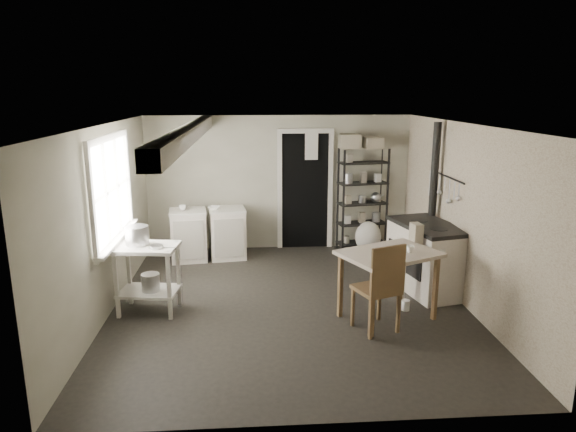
{
  "coord_description": "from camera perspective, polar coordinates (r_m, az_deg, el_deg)",
  "views": [
    {
      "loc": [
        -0.46,
        -6.2,
        2.69
      ],
      "look_at": [
        0.0,
        0.3,
        1.1
      ],
      "focal_mm": 32.0,
      "sensor_mm": 36.0,
      "label": 1
    }
  ],
  "objects": [
    {
      "name": "shelf_jar",
      "position": [
        8.79,
        6.7,
        4.93
      ],
      "size": [
        0.09,
        0.09,
        0.18
      ],
      "primitive_type": "imported",
      "rotation": [
        0.0,
        0.0,
        -0.07
      ],
      "color": "white",
      "rests_on": "shelf_rack"
    },
    {
      "name": "stockpot",
      "position": [
        6.54,
        -16.42,
        -2.38
      ],
      "size": [
        0.31,
        0.31,
        0.3
      ],
      "primitive_type": "cylinder",
      "rotation": [
        0.0,
        0.0,
        0.12
      ],
      "color": "#BCBCBE",
      "rests_on": "prep_table"
    },
    {
      "name": "shelf_rack",
      "position": [
        8.89,
        8.28,
        2.27
      ],
      "size": [
        0.88,
        0.46,
        1.76
      ],
      "primitive_type": null,
      "rotation": [
        0.0,
        0.0,
        0.17
      ],
      "color": "black",
      "rests_on": "ground"
    },
    {
      "name": "counter_cup",
      "position": [
        8.37,
        -11.66,
        1.53
      ],
      "size": [
        0.12,
        0.12,
        0.09
      ],
      "primitive_type": "imported",
      "rotation": [
        0.0,
        0.0,
        0.03
      ],
      "color": "white",
      "rests_on": "base_cabinets"
    },
    {
      "name": "base_cabinets",
      "position": [
        8.49,
        -8.86,
        -1.69
      ],
      "size": [
        1.32,
        0.7,
        0.83
      ],
      "primitive_type": null,
      "rotation": [
        0.0,
        0.0,
        0.13
      ],
      "color": "silver",
      "rests_on": "ground"
    },
    {
      "name": "table_cup",
      "position": [
        6.23,
        13.36,
        -4.3
      ],
      "size": [
        0.11,
        0.11,
        0.08
      ],
      "primitive_type": "imported",
      "rotation": [
        0.0,
        0.0,
        0.23
      ],
      "color": "white",
      "rests_on": "work_table"
    },
    {
      "name": "storage_box_a",
      "position": [
        8.73,
        6.89,
        9.15
      ],
      "size": [
        0.36,
        0.32,
        0.24
      ],
      "primitive_type": "cube",
      "rotation": [
        0.0,
        0.0,
        -0.06
      ],
      "color": "beige",
      "rests_on": "shelf_rack"
    },
    {
      "name": "flour_sack",
      "position": [
        8.9,
        8.89,
        -2.45
      ],
      "size": [
        0.46,
        0.39,
        0.53
      ],
      "primitive_type": "ellipsoid",
      "rotation": [
        0.0,
        0.0,
        -0.03
      ],
      "color": "silver",
      "rests_on": "ground"
    },
    {
      "name": "side_ledge",
      "position": [
        6.87,
        14.76,
        -5.97
      ],
      "size": [
        0.56,
        0.41,
        0.78
      ],
      "primitive_type": null,
      "rotation": [
        0.0,
        0.0,
        -0.31
      ],
      "color": "silver",
      "rests_on": "ground"
    },
    {
      "name": "stovepipe",
      "position": [
        7.59,
        15.99,
        4.84
      ],
      "size": [
        0.12,
        0.12,
        1.3
      ],
      "primitive_type": null,
      "rotation": [
        0.0,
        0.0,
        0.28
      ],
      "color": "black",
      "rests_on": "stove"
    },
    {
      "name": "wall_right",
      "position": [
        6.94,
        19.05,
        0.13
      ],
      "size": [
        0.02,
        5.0,
        2.3
      ],
      "primitive_type": "cube",
      "color": "#B4AF99",
      "rests_on": "ground"
    },
    {
      "name": "utensil_rail",
      "position": [
        7.39,
        17.07,
        4.23
      ],
      "size": [
        0.06,
        1.2,
        0.44
      ],
      "primitive_type": null,
      "color": "#BCBCBE",
      "rests_on": "wall_right"
    },
    {
      "name": "wall_front",
      "position": [
        4.04,
        2.85,
        -8.74
      ],
      "size": [
        4.5,
        0.02,
        2.3
      ],
      "primitive_type": "cube",
      "color": "#B4AF99",
      "rests_on": "ground"
    },
    {
      "name": "floor",
      "position": [
        6.78,
        0.18,
        -9.68
      ],
      "size": [
        5.0,
        5.0,
        0.0
      ],
      "primitive_type": "plane",
      "color": "black",
      "rests_on": "ground"
    },
    {
      "name": "storage_box_b",
      "position": [
        8.77,
        9.51,
        8.94
      ],
      "size": [
        0.31,
        0.29,
        0.19
      ],
      "primitive_type": "cube",
      "rotation": [
        0.0,
        0.0,
        0.07
      ],
      "color": "beige",
      "rests_on": "shelf_rack"
    },
    {
      "name": "floor_crock",
      "position": [
        6.72,
        12.93,
        -9.56
      ],
      "size": [
        0.11,
        0.11,
        0.13
      ],
      "primitive_type": "cylinder",
      "rotation": [
        0.0,
        0.0,
        -0.0
      ],
      "color": "white",
      "rests_on": "ground"
    },
    {
      "name": "bucket",
      "position": [
        6.6,
        -15.01,
        -7.23
      ],
      "size": [
        0.23,
        0.23,
        0.24
      ],
      "primitive_type": "cylinder",
      "rotation": [
        0.0,
        0.0,
        -0.02
      ],
      "color": "#BCBCBE",
      "rests_on": "prep_table"
    },
    {
      "name": "ceiling",
      "position": [
        6.23,
        0.2,
        10.12
      ],
      "size": [
        5.0,
        5.0,
        0.0
      ],
      "primitive_type": "plane",
      "rotation": [
        3.14,
        0.0,
        0.0
      ],
      "color": "silver",
      "rests_on": "wall_back"
    },
    {
      "name": "window",
      "position": [
        6.74,
        -19.13,
        2.79
      ],
      "size": [
        0.12,
        1.76,
        1.28
      ],
      "primitive_type": null,
      "color": "silver",
      "rests_on": "wall_left"
    },
    {
      "name": "mixing_bowl",
      "position": [
        8.35,
        -8.25,
        1.54
      ],
      "size": [
        0.31,
        0.31,
        0.06
      ],
      "primitive_type": "imported",
      "rotation": [
        0.0,
        0.0,
        -0.27
      ],
      "color": "white",
      "rests_on": "base_cabinets"
    },
    {
      "name": "work_table",
      "position": [
        6.35,
        11.0,
        -7.9
      ],
      "size": [
        1.33,
        1.16,
        0.84
      ],
      "primitive_type": null,
      "rotation": [
        0.0,
        0.0,
        0.43
      ],
      "color": "beige",
      "rests_on": "ground"
    },
    {
      "name": "doorway",
      "position": [
        8.88,
        1.91,
        2.73
      ],
      "size": [
        0.96,
        0.1,
        2.08
      ],
      "primitive_type": null,
      "color": "silver",
      "rests_on": "ground"
    },
    {
      "name": "wall_left",
      "position": [
        6.64,
        -19.58,
        -0.52
      ],
      "size": [
        0.02,
        5.0,
        2.3
      ],
      "primitive_type": "cube",
      "color": "#B4AF99",
      "rests_on": "ground"
    },
    {
      "name": "saucepan",
      "position": [
        6.37,
        -14.39,
        -3.53
      ],
      "size": [
        0.18,
        0.18,
        0.09
      ],
      "primitive_type": "cylinder",
      "rotation": [
        0.0,
        0.0,
        0.08
      ],
      "color": "#BCBCBE",
      "rests_on": "prep_table"
    },
    {
      "name": "wallpaper_panel",
      "position": [
        6.94,
        18.97,
        0.13
      ],
      "size": [
        0.01,
        5.0,
        2.3
      ],
      "primitive_type": null,
      "color": "beige",
      "rests_on": "wall_right"
    },
    {
      "name": "stove",
      "position": [
        7.33,
        15.17,
        -4.67
      ],
      "size": [
        0.91,
        1.31,
        0.94
      ],
      "primitive_type": null,
      "rotation": [
        0.0,
        0.0,
        0.22
      ],
      "color": "silver",
      "rests_on": "ground"
    },
    {
      "name": "chair",
      "position": [
        5.99,
        9.76,
        -8.09
      ],
      "size": [
        0.57,
        0.59,
        1.06
      ],
      "primitive_type": null,
      "rotation": [
        0.0,
        0.0,
        0.37
      ],
      "color": "brown",
      "rests_on": "ground"
    },
    {
      "name": "ceiling_beam",
      "position": [
        6.26,
        -10.95,
        8.98
      ],
      "size": [
        0.18,
        5.0,
        0.18
      ],
      "primitive_type": null,
      "color": "silver",
      "rests_on": "ceiling"
    },
    {
      "name": "wall_back",
      "position": [
        8.85,
        -1.01,
        3.68
      ],
      "size": [
        4.5,
        0.02,
        2.3
      ],
      "primitive_type": "cube",
      "color": "#B4AF99",
      "rests_on": "ground"
    },
    {
      "name": "oats_box",
      "position": [
        6.7,
        14.1,
        -1.24
      ],
      "size": [
        0.14,
        0.2,
        0.28
      ],
      "primitive_type": "cube",
      "rotation": [
        0.0,
        0.0,
        0.12
      ],
      "color": "beige",
      "rests_on": "side_ledge"
    },
    {
      "name": "prep_table",
      "position": [
        6.63,
        -15.24,
        -6.99
      ],
      "size": [
        0.81,
        0.63,
        0.86
      ],
      "primitive_type": null,
      "rotation": [
        0.0,
        0.0,
        -0.13
      ],
      "color": "silver",
      "rests_on": "ground"
    }
  ]
}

